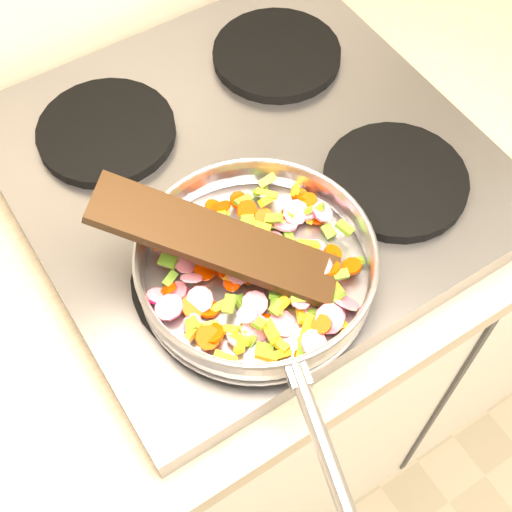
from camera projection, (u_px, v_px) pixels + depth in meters
cooktop at (248, 169)px, 0.98m from camera, size 0.60×0.60×0.04m
grate_fl at (211, 281)px, 0.85m from camera, size 0.19×0.19×0.02m
grate_fr at (395, 180)px, 0.93m from camera, size 0.19×0.19×0.02m
grate_bl at (106, 132)px, 0.97m from camera, size 0.19×0.19×0.02m
grate_br at (277, 54)px, 1.05m from camera, size 0.19×0.19×0.02m
saute_pan at (257, 266)px, 0.82m from camera, size 0.31×0.47×0.05m
vegetable_heap at (254, 270)px, 0.83m from camera, size 0.26×0.26×0.04m
wooden_spatula at (217, 241)px, 0.79m from camera, size 0.24×0.24×0.10m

